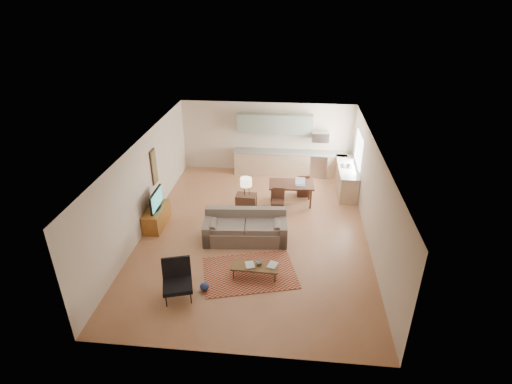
# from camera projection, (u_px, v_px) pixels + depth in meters

# --- Properties ---
(room) EXTENTS (9.00, 9.00, 9.00)m
(room) POSITION_uv_depth(u_px,v_px,m) (255.00, 191.00, 11.26)
(room) COLOR #A06542
(room) RESTS_ON ground
(kitchen_counter_back) EXTENTS (4.26, 0.64, 0.92)m
(kitchen_counter_back) POSITION_uv_depth(u_px,v_px,m) (289.00, 163.00, 15.28)
(kitchen_counter_back) COLOR tan
(kitchen_counter_back) RESTS_ON ground
(kitchen_counter_right) EXTENTS (0.64, 2.26, 0.92)m
(kitchen_counter_right) POSITION_uv_depth(u_px,v_px,m) (346.00, 178.00, 14.06)
(kitchen_counter_right) COLOR tan
(kitchen_counter_right) RESTS_ON ground
(kitchen_range) EXTENTS (0.62, 0.62, 0.90)m
(kitchen_range) POSITION_uv_depth(u_px,v_px,m) (318.00, 164.00, 15.19)
(kitchen_range) COLOR #A5A8AD
(kitchen_range) RESTS_ON ground
(kitchen_microwave) EXTENTS (0.62, 0.40, 0.35)m
(kitchen_microwave) POSITION_uv_depth(u_px,v_px,m) (320.00, 137.00, 14.70)
(kitchen_microwave) COLOR #A5A8AD
(kitchen_microwave) RESTS_ON room
(upper_cabinets) EXTENTS (2.80, 0.34, 0.70)m
(upper_cabinets) POSITION_uv_depth(u_px,v_px,m) (275.00, 124.00, 14.79)
(upper_cabinets) COLOR gray
(upper_cabinets) RESTS_ON room
(window_right) EXTENTS (0.02, 1.40, 1.05)m
(window_right) POSITION_uv_depth(u_px,v_px,m) (359.00, 150.00, 13.53)
(window_right) COLOR white
(window_right) RESTS_ON room
(wall_art_left) EXTENTS (0.06, 0.42, 1.10)m
(wall_art_left) POSITION_uv_depth(u_px,v_px,m) (154.00, 167.00, 12.25)
(wall_art_left) COLOR olive
(wall_art_left) RESTS_ON room
(triptych) EXTENTS (1.70, 0.04, 0.50)m
(triptych) POSITION_uv_depth(u_px,v_px,m) (264.00, 127.00, 15.04)
(triptych) COLOR beige
(triptych) RESTS_ON room
(rug) EXTENTS (2.64, 2.14, 0.02)m
(rug) POSITION_uv_depth(u_px,v_px,m) (250.00, 273.00, 10.12)
(rug) COLOR maroon
(rug) RESTS_ON floor
(sofa) EXTENTS (2.52, 1.26, 0.85)m
(sofa) POSITION_uv_depth(u_px,v_px,m) (245.00, 227.00, 11.26)
(sofa) COLOR #675A4F
(sofa) RESTS_ON floor
(coffee_table) EXTENTS (1.19, 0.51, 0.35)m
(coffee_table) POSITION_uv_depth(u_px,v_px,m) (255.00, 271.00, 9.92)
(coffee_table) COLOR #4E3316
(coffee_table) RESTS_ON floor
(book_a) EXTENTS (0.37, 0.41, 0.03)m
(book_a) POSITION_uv_depth(u_px,v_px,m) (245.00, 265.00, 9.82)
(book_a) COLOR maroon
(book_a) RESTS_ON coffee_table
(book_b) EXTENTS (0.39, 0.42, 0.02)m
(book_b) POSITION_uv_depth(u_px,v_px,m) (268.00, 264.00, 9.87)
(book_b) COLOR navy
(book_b) RESTS_ON coffee_table
(vase) EXTENTS (0.16, 0.16, 0.16)m
(vase) POSITION_uv_depth(u_px,v_px,m) (259.00, 262.00, 9.83)
(vase) COLOR black
(vase) RESTS_ON coffee_table
(armchair) EXTENTS (0.97, 0.97, 0.89)m
(armchair) POSITION_uv_depth(u_px,v_px,m) (177.00, 282.00, 9.15)
(armchair) COLOR black
(armchair) RESTS_ON floor
(tv_credenza) EXTENTS (0.49, 1.27, 0.59)m
(tv_credenza) POSITION_uv_depth(u_px,v_px,m) (157.00, 217.00, 12.02)
(tv_credenza) COLOR brown
(tv_credenza) RESTS_ON floor
(tv) EXTENTS (0.10, 0.98, 0.59)m
(tv) POSITION_uv_depth(u_px,v_px,m) (156.00, 200.00, 11.75)
(tv) COLOR black
(tv) RESTS_ON tv_credenza
(console_table) EXTENTS (0.65, 0.45, 0.73)m
(console_table) POSITION_uv_depth(u_px,v_px,m) (246.00, 205.00, 12.52)
(console_table) COLOR #3C2218
(console_table) RESTS_ON floor
(table_lamp) EXTENTS (0.36, 0.36, 0.59)m
(table_lamp) POSITION_uv_depth(u_px,v_px,m) (246.00, 186.00, 12.22)
(table_lamp) COLOR beige
(table_lamp) RESTS_ON console_table
(dining_table) EXTENTS (1.50, 0.91, 0.74)m
(dining_table) POSITION_uv_depth(u_px,v_px,m) (291.00, 194.00, 13.22)
(dining_table) COLOR #3C2218
(dining_table) RESTS_ON floor
(dining_chair_near) EXTENTS (0.41, 0.43, 0.81)m
(dining_chair_near) POSITION_uv_depth(u_px,v_px,m) (278.00, 201.00, 12.66)
(dining_chair_near) COLOR #3C2218
(dining_chair_near) RESTS_ON floor
(dining_chair_far) EXTENTS (0.42, 0.44, 0.81)m
(dining_chair_far) POSITION_uv_depth(u_px,v_px,m) (303.00, 184.00, 13.74)
(dining_chair_far) COLOR #3C2218
(dining_chair_far) RESTS_ON floor
(laptop) EXTENTS (0.31, 0.23, 0.23)m
(laptop) POSITION_uv_depth(u_px,v_px,m) (300.00, 182.00, 12.89)
(laptop) COLOR #A5A8AD
(laptop) RESTS_ON dining_table
(soap_bottle) EXTENTS (0.12, 0.12, 0.19)m
(soap_bottle) POSITION_uv_depth(u_px,v_px,m) (345.00, 164.00, 13.83)
(soap_bottle) COLOR beige
(soap_bottle) RESTS_ON kitchen_counter_right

